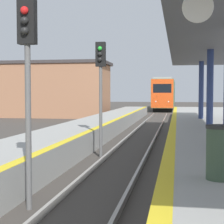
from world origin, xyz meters
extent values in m
cube|color=black|center=(0.00, 52.85, 0.28)|extent=(2.37, 15.99, 0.55)
cube|color=#477247|center=(0.00, 52.85, 2.35)|extent=(2.79, 17.76, 3.61)
cube|color=#E54C19|center=(0.00, 44.05, 2.35)|extent=(2.73, 0.16, 3.54)
cube|color=black|center=(0.00, 43.99, 2.99)|extent=(2.23, 0.06, 1.08)
cube|color=gray|center=(0.00, 52.85, 4.28)|extent=(2.37, 16.87, 0.24)
sphere|color=white|center=(-0.77, 43.99, 1.36)|extent=(0.18, 0.18, 0.18)
sphere|color=white|center=(0.77, 43.99, 1.36)|extent=(0.18, 0.18, 0.18)
cylinder|color=#595959|center=(-1.15, 5.15, 1.69)|extent=(0.12, 0.12, 3.39)
cube|color=black|center=(-1.15, 5.15, 3.84)|extent=(0.36, 0.20, 0.90)
sphere|color=red|center=(-1.15, 5.01, 4.04)|extent=(0.16, 0.16, 0.16)
sphere|color=black|center=(-1.15, 5.01, 3.84)|extent=(0.16, 0.16, 0.16)
sphere|color=black|center=(-1.15, 5.01, 3.64)|extent=(0.16, 0.16, 0.16)
cylinder|color=#595959|center=(-0.97, 11.59, 1.69)|extent=(0.12, 0.12, 3.39)
cube|color=black|center=(-0.97, 11.59, 3.84)|extent=(0.36, 0.20, 0.90)
sphere|color=green|center=(-0.97, 11.46, 4.04)|extent=(0.16, 0.16, 0.16)
sphere|color=black|center=(-0.97, 11.46, 3.84)|extent=(0.16, 0.16, 0.16)
sphere|color=black|center=(-0.97, 11.46, 3.64)|extent=(0.16, 0.16, 0.16)
cylinder|color=navy|center=(3.24, 14.74, 2.59)|extent=(0.29, 0.29, 3.42)
cylinder|color=navy|center=(3.24, 20.90, 2.59)|extent=(0.29, 0.29, 3.42)
cube|color=#515156|center=(3.24, 11.66, 4.39)|extent=(3.49, 24.63, 0.20)
cylinder|color=white|center=(2.19, 4.89, 3.94)|extent=(0.56, 0.04, 0.56)
cylinder|color=#384C38|center=(2.59, 4.71, 1.33)|extent=(0.47, 0.47, 0.90)
cylinder|color=#262626|center=(2.59, 4.71, 1.81)|extent=(0.49, 0.49, 0.06)
cube|color=#9E6B4C|center=(-10.51, 34.10, 2.60)|extent=(10.80, 5.16, 5.21)
cube|color=#383333|center=(-10.51, 34.10, 5.36)|extent=(11.34, 5.41, 0.30)
camera|label=1|loc=(1.85, -2.06, 2.40)|focal=60.00mm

